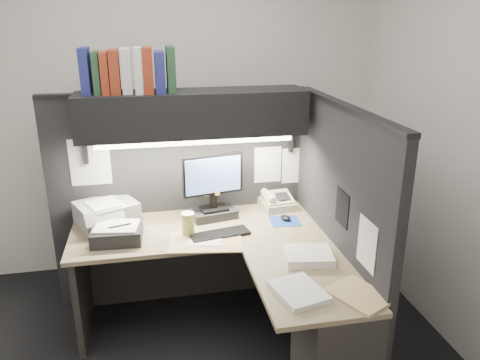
{
  "coord_description": "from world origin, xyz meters",
  "views": [
    {
      "loc": [
        -0.19,
        -2.41,
        2.12
      ],
      "look_at": [
        0.4,
        0.51,
        1.08
      ],
      "focal_mm": 35.0,
      "sensor_mm": 36.0,
      "label": 1
    }
  ],
  "objects_px": {
    "printer": "(107,213)",
    "notebook_stack": "(117,234)",
    "desk": "(260,303)",
    "monitor": "(213,193)",
    "coffee_cup": "(188,225)",
    "keyboard": "(220,234)",
    "telephone": "(277,202)",
    "overhead_shelf": "(193,113)"
  },
  "relations": [
    {
      "from": "overhead_shelf",
      "to": "notebook_stack",
      "type": "height_order",
      "value": "overhead_shelf"
    },
    {
      "from": "keyboard",
      "to": "printer",
      "type": "relative_size",
      "value": 1.05
    },
    {
      "from": "overhead_shelf",
      "to": "coffee_cup",
      "type": "height_order",
      "value": "overhead_shelf"
    },
    {
      "from": "overhead_shelf",
      "to": "notebook_stack",
      "type": "bearing_deg",
      "value": -152.88
    },
    {
      "from": "desk",
      "to": "keyboard",
      "type": "bearing_deg",
      "value": 114.18
    },
    {
      "from": "notebook_stack",
      "to": "desk",
      "type": "bearing_deg",
      "value": -28.95
    },
    {
      "from": "overhead_shelf",
      "to": "monitor",
      "type": "height_order",
      "value": "overhead_shelf"
    },
    {
      "from": "desk",
      "to": "monitor",
      "type": "relative_size",
      "value": 3.55
    },
    {
      "from": "telephone",
      "to": "notebook_stack",
      "type": "bearing_deg",
      "value": -170.57
    },
    {
      "from": "printer",
      "to": "notebook_stack",
      "type": "bearing_deg",
      "value": -99.37
    },
    {
      "from": "desk",
      "to": "telephone",
      "type": "distance_m",
      "value": 0.93
    },
    {
      "from": "desk",
      "to": "monitor",
      "type": "xyz_separation_m",
      "value": [
        -0.18,
        0.71,
        0.48
      ]
    },
    {
      "from": "overhead_shelf",
      "to": "monitor",
      "type": "xyz_separation_m",
      "value": [
        0.12,
        -0.04,
        -0.58
      ]
    },
    {
      "from": "desk",
      "to": "notebook_stack",
      "type": "bearing_deg",
      "value": 151.05
    },
    {
      "from": "telephone",
      "to": "printer",
      "type": "distance_m",
      "value": 1.26
    },
    {
      "from": "monitor",
      "to": "notebook_stack",
      "type": "bearing_deg",
      "value": -171.23
    },
    {
      "from": "coffee_cup",
      "to": "desk",
      "type": "bearing_deg",
      "value": -49.22
    },
    {
      "from": "keyboard",
      "to": "printer",
      "type": "bearing_deg",
      "value": 143.07
    },
    {
      "from": "keyboard",
      "to": "notebook_stack",
      "type": "distance_m",
      "value": 0.67
    },
    {
      "from": "overhead_shelf",
      "to": "notebook_stack",
      "type": "relative_size",
      "value": 4.87
    },
    {
      "from": "desk",
      "to": "keyboard",
      "type": "height_order",
      "value": "keyboard"
    },
    {
      "from": "printer",
      "to": "monitor",
      "type": "bearing_deg",
      "value": -29.48
    },
    {
      "from": "telephone",
      "to": "desk",
      "type": "bearing_deg",
      "value": -118.51
    },
    {
      "from": "desk",
      "to": "coffee_cup",
      "type": "xyz_separation_m",
      "value": [
        -0.39,
        0.45,
        0.36
      ]
    },
    {
      "from": "coffee_cup",
      "to": "telephone",
      "type": "bearing_deg",
      "value": 26.03
    },
    {
      "from": "telephone",
      "to": "overhead_shelf",
      "type": "bearing_deg",
      "value": 178.11
    },
    {
      "from": "monitor",
      "to": "printer",
      "type": "distance_m",
      "value": 0.77
    },
    {
      "from": "telephone",
      "to": "coffee_cup",
      "type": "distance_m",
      "value": 0.8
    },
    {
      "from": "overhead_shelf",
      "to": "printer",
      "type": "bearing_deg",
      "value": 178.4
    },
    {
      "from": "telephone",
      "to": "notebook_stack",
      "type": "distance_m",
      "value": 1.22
    },
    {
      "from": "coffee_cup",
      "to": "printer",
      "type": "relative_size",
      "value": 0.4
    },
    {
      "from": "desk",
      "to": "overhead_shelf",
      "type": "relative_size",
      "value": 1.1
    },
    {
      "from": "notebook_stack",
      "to": "keyboard",
      "type": "bearing_deg",
      "value": -5.53
    },
    {
      "from": "keyboard",
      "to": "coffee_cup",
      "type": "relative_size",
      "value": 2.64
    },
    {
      "from": "keyboard",
      "to": "coffee_cup",
      "type": "distance_m",
      "value": 0.22
    },
    {
      "from": "telephone",
      "to": "monitor",
      "type": "bearing_deg",
      "value": -176.14
    },
    {
      "from": "desk",
      "to": "coffee_cup",
      "type": "relative_size",
      "value": 11.11
    },
    {
      "from": "coffee_cup",
      "to": "printer",
      "type": "height_order",
      "value": "printer"
    },
    {
      "from": "keyboard",
      "to": "printer",
      "type": "distance_m",
      "value": 0.84
    },
    {
      "from": "desk",
      "to": "monitor",
      "type": "distance_m",
      "value": 0.87
    },
    {
      "from": "printer",
      "to": "telephone",
      "type": "bearing_deg",
      "value": -23.64
    },
    {
      "from": "desk",
      "to": "monitor",
      "type": "height_order",
      "value": "monitor"
    }
  ]
}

